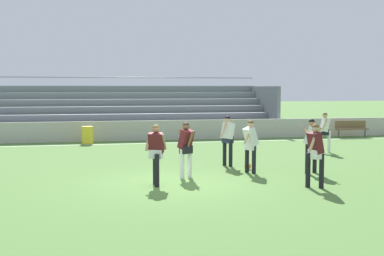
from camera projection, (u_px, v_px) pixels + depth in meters
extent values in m
plane|color=#517A38|center=(173.00, 183.00, 13.93)|extent=(160.00, 160.00, 0.00)
cube|color=white|center=(137.00, 144.00, 23.80)|extent=(44.00, 0.12, 0.01)
cube|color=#BCB7AD|center=(135.00, 131.00, 25.21)|extent=(48.00, 0.16, 1.00)
cube|color=#9EA3AD|center=(116.00, 131.00, 26.18)|extent=(18.25, 0.36, 0.08)
cube|color=slate|center=(116.00, 135.00, 26.00)|extent=(18.25, 0.04, 0.40)
cube|color=#9EA3AD|center=(115.00, 123.00, 26.87)|extent=(18.25, 0.36, 0.08)
cube|color=slate|center=(116.00, 127.00, 26.70)|extent=(18.25, 0.04, 0.40)
cube|color=#9EA3AD|center=(115.00, 115.00, 27.57)|extent=(18.25, 0.36, 0.08)
cube|color=slate|center=(115.00, 118.00, 27.39)|extent=(18.25, 0.04, 0.40)
cube|color=#9EA3AD|center=(114.00, 107.00, 28.27)|extent=(18.25, 0.36, 0.08)
cube|color=slate|center=(114.00, 111.00, 28.09)|extent=(18.25, 0.04, 0.40)
cube|color=#9EA3AD|center=(113.00, 100.00, 28.97)|extent=(18.25, 0.36, 0.08)
cube|color=slate|center=(113.00, 103.00, 28.79)|extent=(18.25, 0.04, 0.40)
cube|color=#9EA3AD|center=(112.00, 93.00, 29.67)|extent=(18.25, 0.36, 0.08)
cube|color=slate|center=(112.00, 96.00, 29.49)|extent=(18.25, 0.04, 0.40)
cube|color=#9EA3AD|center=(112.00, 86.00, 30.37)|extent=(18.25, 0.36, 0.08)
cube|color=slate|center=(112.00, 90.00, 30.19)|extent=(18.25, 0.04, 0.40)
cube|color=slate|center=(264.00, 109.00, 30.14)|extent=(0.20, 4.86, 2.77)
cylinder|color=slate|center=(111.00, 77.00, 30.57)|extent=(18.25, 0.06, 0.06)
cube|color=brown|center=(352.00, 129.00, 26.67)|extent=(1.80, 0.40, 0.06)
cube|color=brown|center=(350.00, 124.00, 26.82)|extent=(1.80, 0.05, 0.40)
cylinder|color=#47474C|center=(339.00, 134.00, 26.53)|extent=(0.07, 0.07, 0.45)
cylinder|color=#47474C|center=(365.00, 133.00, 26.84)|extent=(0.07, 0.07, 0.45)
cylinder|color=yellow|center=(88.00, 135.00, 23.74)|extent=(0.55, 0.55, 0.84)
cylinder|color=black|center=(247.00, 159.00, 15.64)|extent=(0.13, 0.13, 0.87)
cylinder|color=black|center=(254.00, 160.00, 15.46)|extent=(0.13, 0.13, 0.87)
cube|color=white|center=(251.00, 146.00, 15.51)|extent=(0.33, 0.41, 0.24)
cube|color=white|center=(251.00, 137.00, 15.49)|extent=(0.50, 0.49, 0.60)
cylinder|color=#D6A884|center=(253.00, 135.00, 15.65)|extent=(0.34, 0.19, 0.48)
cylinder|color=#D6A884|center=(248.00, 136.00, 15.32)|extent=(0.34, 0.19, 0.48)
sphere|color=#D6A884|center=(251.00, 124.00, 15.46)|extent=(0.21, 0.21, 0.21)
sphere|color=brown|center=(251.00, 124.00, 15.46)|extent=(0.20, 0.20, 0.20)
cylinder|color=black|center=(231.00, 153.00, 16.83)|extent=(0.13, 0.13, 0.93)
cylinder|color=black|center=(225.00, 152.00, 17.06)|extent=(0.13, 0.13, 0.93)
cube|color=#232847|center=(228.00, 139.00, 16.91)|extent=(0.38, 0.42, 0.24)
cube|color=white|center=(228.00, 131.00, 16.89)|extent=(0.50, 0.51, 0.60)
cylinder|color=#D6A884|center=(224.00, 130.00, 16.75)|extent=(0.28, 0.22, 0.51)
cylinder|color=#D6A884|center=(232.00, 129.00, 17.02)|extent=(0.28, 0.22, 0.51)
sphere|color=#D6A884|center=(228.00, 119.00, 16.86)|extent=(0.21, 0.21, 0.21)
sphere|color=black|center=(228.00, 119.00, 16.85)|extent=(0.20, 0.20, 0.20)
cylinder|color=black|center=(308.00, 170.00, 13.32)|extent=(0.13, 0.13, 0.93)
cylinder|color=black|center=(322.00, 171.00, 13.18)|extent=(0.13, 0.13, 0.93)
cube|color=white|center=(315.00, 154.00, 13.22)|extent=(0.28, 0.39, 0.24)
cube|color=#56191E|center=(315.00, 143.00, 13.19)|extent=(0.40, 0.43, 0.59)
cylinder|color=#D6A884|center=(318.00, 141.00, 13.37)|extent=(0.29, 0.13, 0.51)
cylinder|color=#D6A884|center=(313.00, 142.00, 13.01)|extent=(0.29, 0.13, 0.51)
sphere|color=#D6A884|center=(316.00, 128.00, 13.16)|extent=(0.21, 0.21, 0.21)
sphere|color=brown|center=(316.00, 128.00, 13.16)|extent=(0.20, 0.20, 0.20)
cylinder|color=white|center=(329.00, 142.00, 20.48)|extent=(0.13, 0.13, 0.87)
cylinder|color=white|center=(320.00, 142.00, 20.53)|extent=(0.13, 0.13, 0.87)
cube|color=black|center=(325.00, 132.00, 20.47)|extent=(0.25, 0.38, 0.24)
cube|color=white|center=(325.00, 125.00, 20.45)|extent=(0.36, 0.41, 0.59)
cylinder|color=#D6A884|center=(325.00, 124.00, 20.24)|extent=(0.27, 0.10, 0.51)
cylinder|color=#D6A884|center=(325.00, 123.00, 20.65)|extent=(0.27, 0.10, 0.51)
sphere|color=#D6A884|center=(325.00, 115.00, 20.41)|extent=(0.21, 0.21, 0.21)
sphere|color=brown|center=(325.00, 115.00, 20.41)|extent=(0.20, 0.20, 0.20)
cylinder|color=black|center=(155.00, 168.00, 13.72)|extent=(0.13, 0.13, 0.89)
cylinder|color=black|center=(157.00, 171.00, 13.36)|extent=(0.13, 0.13, 0.89)
cube|color=white|center=(156.00, 154.00, 13.51)|extent=(0.42, 0.35, 0.24)
cube|color=#56191E|center=(156.00, 143.00, 13.48)|extent=(0.47, 0.44, 0.59)
cylinder|color=#A87A5B|center=(164.00, 142.00, 13.49)|extent=(0.21, 0.35, 0.48)
cylinder|color=#A87A5B|center=(148.00, 142.00, 13.47)|extent=(0.21, 0.35, 0.48)
sphere|color=#A87A5B|center=(156.00, 129.00, 13.45)|extent=(0.21, 0.21, 0.21)
sphere|color=brown|center=(156.00, 128.00, 13.45)|extent=(0.20, 0.20, 0.20)
cylinder|color=white|center=(190.00, 163.00, 14.77)|extent=(0.13, 0.13, 0.87)
cylinder|color=white|center=(182.00, 164.00, 14.62)|extent=(0.13, 0.13, 0.87)
cube|color=black|center=(186.00, 149.00, 14.66)|extent=(0.42, 0.38, 0.24)
cube|color=#56191E|center=(186.00, 139.00, 14.64)|extent=(0.53, 0.52, 0.60)
cylinder|color=brown|center=(191.00, 139.00, 14.49)|extent=(0.22, 0.28, 0.50)
cylinder|color=brown|center=(181.00, 138.00, 14.77)|extent=(0.22, 0.28, 0.50)
sphere|color=brown|center=(186.00, 126.00, 14.60)|extent=(0.21, 0.21, 0.21)
sphere|color=black|center=(186.00, 126.00, 14.60)|extent=(0.20, 0.20, 0.20)
cylinder|color=black|center=(315.00, 158.00, 15.60)|extent=(0.13, 0.13, 0.92)
cylinder|color=black|center=(307.00, 159.00, 15.44)|extent=(0.13, 0.13, 0.92)
cube|color=white|center=(311.00, 145.00, 15.48)|extent=(0.41, 0.41, 0.24)
cube|color=white|center=(311.00, 135.00, 15.46)|extent=(0.55, 0.55, 0.60)
cylinder|color=#A87A5B|center=(316.00, 134.00, 15.28)|extent=(0.30, 0.31, 0.47)
cylinder|color=#A87A5B|center=(307.00, 133.00, 15.63)|extent=(0.30, 0.31, 0.47)
sphere|color=#A87A5B|center=(312.00, 123.00, 15.43)|extent=(0.21, 0.21, 0.21)
sphere|color=black|center=(312.00, 122.00, 15.43)|extent=(0.20, 0.20, 0.20)
sphere|color=orange|center=(248.00, 166.00, 16.24)|extent=(0.22, 0.22, 0.22)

